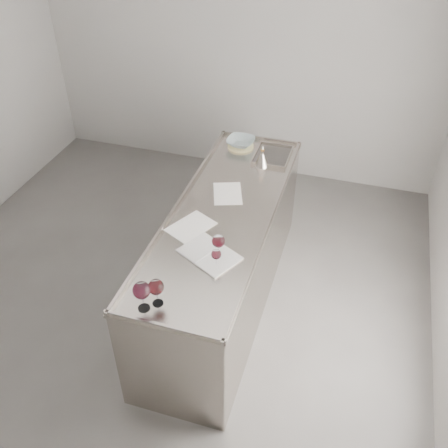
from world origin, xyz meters
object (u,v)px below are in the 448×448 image
(wine_glass_left, at_px, (142,291))
(wine_glass_right, at_px, (218,241))
(counter, at_px, (224,257))
(wine_funnel, at_px, (262,159))
(wine_glass_small, at_px, (216,255))
(ceramic_bowl, at_px, (241,142))
(notebook, at_px, (209,254))
(wine_glass_middle, at_px, (156,288))

(wine_glass_left, relative_size, wine_glass_right, 1.18)
(counter, relative_size, wine_funnel, 12.31)
(wine_glass_small, relative_size, ceramic_bowl, 0.55)
(notebook, relative_size, wine_funnel, 2.42)
(counter, relative_size, wine_glass_left, 11.47)
(notebook, xyz_separation_m, ceramic_bowl, (-0.20, 1.51, 0.05))
(wine_glass_small, distance_m, notebook, 0.15)
(counter, distance_m, ceramic_bowl, 1.14)
(wine_glass_left, height_order, wine_glass_small, wine_glass_left)
(wine_glass_right, distance_m, wine_funnel, 1.24)
(wine_glass_right, height_order, ceramic_bowl, wine_glass_right)
(notebook, distance_m, wine_funnel, 1.25)
(wine_glass_middle, relative_size, wine_funnel, 0.98)
(wine_glass_right, height_order, wine_glass_small, wine_glass_right)
(counter, distance_m, wine_glass_left, 1.26)
(wine_glass_right, height_order, notebook, wine_glass_right)
(wine_glass_middle, height_order, ceramic_bowl, wine_glass_middle)
(wine_glass_right, distance_m, ceramic_bowl, 1.52)
(wine_glass_small, height_order, wine_funnel, wine_funnel)
(wine_glass_left, xyz_separation_m, wine_glass_middle, (0.06, 0.06, -0.01))
(wine_glass_right, bearing_deg, notebook, -169.12)
(wine_glass_middle, distance_m, ceramic_bowl, 2.03)
(wine_glass_left, xyz_separation_m, wine_glass_right, (0.29, 0.59, -0.02))
(notebook, height_order, ceramic_bowl, ceramic_bowl)
(wine_glass_middle, relative_size, notebook, 0.40)
(wine_glass_left, xyz_separation_m, notebook, (0.23, 0.58, -0.14))
(wine_glass_right, relative_size, wine_glass_small, 1.29)
(wine_glass_middle, distance_m, wine_glass_small, 0.49)
(wine_glass_middle, distance_m, wine_funnel, 1.78)
(wine_glass_small, relative_size, wine_funnel, 0.70)
(notebook, bearing_deg, wine_funnel, 114.75)
(wine_glass_middle, relative_size, wine_glass_small, 1.39)
(notebook, bearing_deg, counter, 123.77)
(counter, xyz_separation_m, wine_funnel, (0.12, 0.75, 0.53))
(wine_glass_right, bearing_deg, wine_glass_small, -80.23)
(counter, distance_m, wine_glass_small, 0.83)
(wine_glass_left, bearing_deg, wine_glass_middle, 43.85)
(wine_glass_left, relative_size, wine_funnel, 1.07)
(wine_glass_left, bearing_deg, counter, 80.80)
(wine_funnel, bearing_deg, wine_glass_small, -89.46)
(wine_glass_right, bearing_deg, ceramic_bowl, 99.83)
(wine_funnel, bearing_deg, ceramic_bowl, 135.76)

